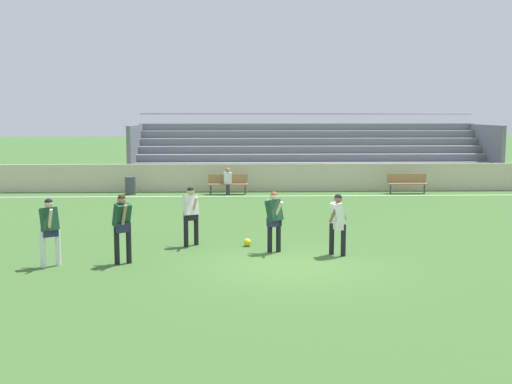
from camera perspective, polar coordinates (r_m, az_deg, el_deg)
ground_plane at (r=15.96m, az=2.97°, el=-6.43°), size 160.00×160.00×0.00m
field_line_sideline at (r=28.62m, az=0.76°, el=-0.35°), size 44.00×0.12×0.01m
sideline_wall at (r=30.28m, az=0.60°, el=1.28°), size 48.00×0.16×1.29m
bleacher_stand at (r=33.47m, az=4.97°, el=3.46°), size 18.28×4.81×3.62m
bench_centre_sideline at (r=30.31m, az=13.20°, el=0.91°), size 1.80×0.40×0.90m
bench_far_left at (r=29.26m, az=-2.49°, el=0.87°), size 1.80×0.40×0.90m
trash_bin at (r=29.68m, az=-11.03°, el=0.56°), size 0.48×0.48×0.80m
spectator_seated at (r=29.12m, az=-2.50°, el=1.15°), size 0.36×0.42×1.21m
player_white_deep_cover at (r=18.05m, az=-5.77°, el=-1.68°), size 0.49×0.70×1.66m
player_dark_pressing_high at (r=17.16m, az=1.62°, el=-2.16°), size 0.52×0.63×1.63m
player_white_dropping_back at (r=16.91m, az=7.23°, el=-2.40°), size 0.54×0.44×1.62m
player_dark_on_ball at (r=16.18m, az=-11.73°, el=-2.66°), size 0.52×0.61×1.72m
player_dark_wide_left at (r=16.35m, az=-17.76°, el=-2.89°), size 0.51×0.65×1.67m
soccer_ball at (r=18.07m, az=-0.76°, el=-4.46°), size 0.22×0.22×0.22m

